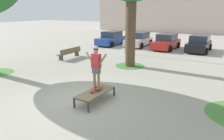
% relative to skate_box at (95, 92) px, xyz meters
% --- Properties ---
extents(ground_plane, '(120.00, 120.00, 0.00)m').
position_rel_skate_box_xyz_m(ground_plane, '(-0.75, -0.07, -0.41)').
color(ground_plane, '#B2AA9E').
extents(building_facade, '(36.89, 4.00, 10.11)m').
position_rel_skate_box_xyz_m(building_facade, '(0.76, 32.43, 4.64)').
color(building_facade, beige).
rests_on(building_facade, ground).
extents(skate_box, '(0.91, 1.96, 0.46)m').
position_rel_skate_box_xyz_m(skate_box, '(0.00, 0.00, 0.00)').
color(skate_box, '#38383D').
rests_on(skate_box, ground).
extents(skateboard, '(0.23, 0.81, 0.09)m').
position_rel_skate_box_xyz_m(skateboard, '(0.01, 0.10, 0.12)').
color(skateboard, '#B23333').
rests_on(skateboard, skate_box).
extents(skater, '(1.00, 0.29, 1.69)m').
position_rel_skate_box_xyz_m(skater, '(0.01, 0.10, 1.12)').
color(skater, '#8E6647').
rests_on(skater, skateboard).
extents(grass_patch_mid_back, '(2.03, 2.03, 0.01)m').
position_rel_skate_box_xyz_m(grass_patch_mid_back, '(-1.01, 6.15, -0.41)').
color(grass_patch_mid_back, '#47893D').
rests_on(grass_patch_mid_back, ground).
extents(car_blue, '(2.08, 4.28, 1.50)m').
position_rel_skate_box_xyz_m(car_blue, '(-6.42, 13.79, 0.28)').
color(car_blue, '#28479E').
rests_on(car_blue, ground).
extents(car_white, '(2.06, 4.27, 1.50)m').
position_rel_skate_box_xyz_m(car_white, '(-3.41, 14.38, 0.28)').
color(car_white, silver).
rests_on(car_white, ground).
extents(car_red, '(2.23, 4.35, 1.50)m').
position_rel_skate_box_xyz_m(car_red, '(-0.39, 13.99, 0.28)').
color(car_red, red).
rests_on(car_red, ground).
extents(car_black, '(2.14, 4.31, 1.50)m').
position_rel_skate_box_xyz_m(car_black, '(2.62, 14.16, 0.28)').
color(car_black, black).
rests_on(car_black, ground).
extents(park_bench, '(0.52, 2.41, 0.83)m').
position_rel_skate_box_xyz_m(park_bench, '(-6.24, 6.20, 0.03)').
color(park_bench, brown).
rests_on(park_bench, ground).
extents(light_post, '(0.36, 0.36, 5.83)m').
position_rel_skate_box_xyz_m(light_post, '(-3.02, 9.97, 3.41)').
color(light_post, '#4C4C51').
rests_on(light_post, ground).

